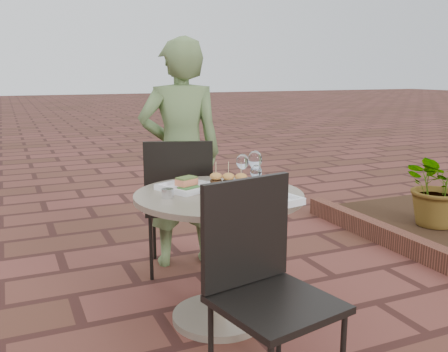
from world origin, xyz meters
name	(u,v)px	position (x,y,z in m)	size (l,w,h in m)	color
ground	(253,331)	(0.00, 0.00, 0.00)	(60.00, 60.00, 0.00)	brown
cafe_table	(219,237)	(-0.12, 0.19, 0.48)	(0.90, 0.90, 0.73)	gray
chair_far	(179,196)	(-0.10, 0.90, 0.55)	(0.56, 0.56, 0.93)	black
chair_near	(262,273)	(-0.21, -0.48, 0.55)	(0.52, 0.52, 0.93)	black
diner	(181,154)	(-0.02, 1.09, 0.80)	(0.58, 0.38, 1.59)	#556D3C
plate_salmon	(187,186)	(-0.25, 0.33, 0.75)	(0.33, 0.33, 0.07)	white
plate_sliders	(228,186)	(-0.07, 0.18, 0.77)	(0.35, 0.35, 0.17)	white
plate_tuna	(265,200)	(0.00, -0.09, 0.75)	(0.33, 0.33, 0.03)	white
wine_glass_right	(256,173)	(0.08, 0.14, 0.83)	(0.06, 0.06, 0.15)	white
wine_glass_mid	(242,163)	(0.10, 0.36, 0.85)	(0.07, 0.07, 0.17)	white
wine_glass_far	(255,160)	(0.16, 0.31, 0.87)	(0.08, 0.08, 0.19)	white
steel_ramekin	(168,193)	(-0.40, 0.20, 0.75)	(0.06, 0.06, 0.05)	silver
cutlery_set	(281,195)	(0.16, 0.02, 0.73)	(0.09, 0.21, 0.00)	silver
planter_curb	(434,256)	(1.60, 0.30, 0.07)	(0.12, 3.00, 0.15)	brown
potted_plant_a	(440,184)	(2.23, 0.88, 0.42)	(0.65, 0.57, 0.73)	#33662D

